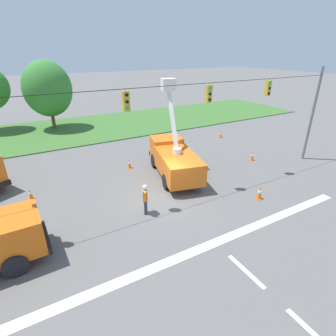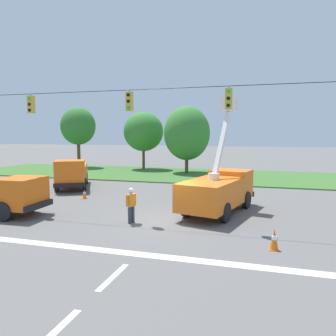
{
  "view_description": "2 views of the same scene",
  "coord_description": "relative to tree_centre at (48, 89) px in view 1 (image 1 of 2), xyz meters",
  "views": [
    {
      "loc": [
        -6.73,
        -12.18,
        8.29
      ],
      "look_at": [
        1.02,
        1.63,
        1.12
      ],
      "focal_mm": 28.0,
      "sensor_mm": 36.0,
      "label": 1
    },
    {
      "loc": [
        4.35,
        -15.58,
        4.41
      ],
      "look_at": [
        -0.83,
        2.17,
        2.46
      ],
      "focal_mm": 35.0,
      "sensor_mm": 36.0,
      "label": 2
    }
  ],
  "objects": [
    {
      "name": "ground_plane",
      "position": [
        3.77,
        -19.65,
        -4.44
      ],
      "size": [
        200.0,
        200.0,
        0.0
      ],
      "primitive_type": "plane",
      "color": "#605E5B"
    },
    {
      "name": "grass_verge",
      "position": [
        3.77,
        -1.65,
        -4.39
      ],
      "size": [
        56.0,
        12.0,
        0.1
      ],
      "primitive_type": "cube",
      "color": "#3D6B2D",
      "rests_on": "ground"
    },
    {
      "name": "lane_markings",
      "position": [
        3.77,
        -25.87,
        -4.44
      ],
      "size": [
        17.6,
        15.25,
        0.01
      ],
      "color": "silver",
      "rests_on": "ground"
    },
    {
      "name": "signal_gantry",
      "position": [
        3.76,
        -19.65,
        0.14
      ],
      "size": [
        26.2,
        0.33,
        7.2
      ],
      "color": "slate",
      "rests_on": "ground"
    },
    {
      "name": "tree_centre",
      "position": [
        0.0,
        0.0,
        0.0
      ],
      "size": [
        5.07,
        4.74,
        7.4
      ],
      "color": "brown",
      "rests_on": "ground"
    },
    {
      "name": "utility_truck_bucket_lift",
      "position": [
        5.79,
        -17.06,
        -3.06
      ],
      "size": [
        3.77,
        6.7,
        6.53
      ],
      "color": "orange",
      "rests_on": "ground"
    },
    {
      "name": "road_worker",
      "position": [
        1.95,
        -20.56,
        -3.44
      ],
      "size": [
        0.39,
        0.6,
        1.77
      ],
      "color": "#383842",
      "rests_on": "ground"
    },
    {
      "name": "traffic_cone_foreground_left",
      "position": [
        8.62,
        -22.51,
        -4.03
      ],
      "size": [
        0.36,
        0.36,
        0.83
      ],
      "color": "orange",
      "rests_on": "ground"
    },
    {
      "name": "traffic_cone_foreground_right",
      "position": [
        14.45,
        -11.85,
        -4.08
      ],
      "size": [
        0.36,
        0.36,
        0.74
      ],
      "color": "orange",
      "rests_on": "ground"
    },
    {
      "name": "traffic_cone_mid_left",
      "position": [
        12.77,
        -17.85,
        -4.07
      ],
      "size": [
        0.36,
        0.36,
        0.76
      ],
      "color": "orange",
      "rests_on": "ground"
    },
    {
      "name": "traffic_cone_mid_right",
      "position": [
        -3.49,
        -15.75,
        -4.12
      ],
      "size": [
        0.36,
        0.36,
        0.66
      ],
      "color": "orange",
      "rests_on": "ground"
    },
    {
      "name": "traffic_cone_near_bucket",
      "position": [
        3.43,
        -14.39,
        -4.09
      ],
      "size": [
        0.36,
        0.36,
        0.71
      ],
      "color": "orange",
      "rests_on": "ground"
    }
  ]
}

